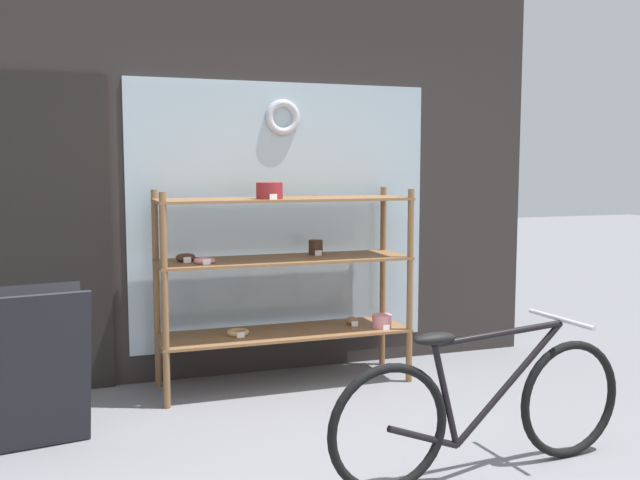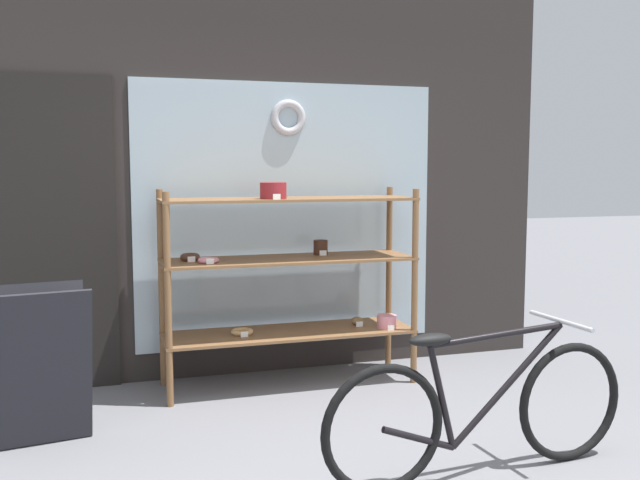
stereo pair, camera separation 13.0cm
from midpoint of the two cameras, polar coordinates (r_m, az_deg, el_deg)
name	(u,v)px [view 2 (the right image)]	position (r m, az deg, el deg)	size (l,w,h in m)	color
storefront_facade	(253,158)	(5.15, -4.67, 6.52)	(4.42, 0.13, 3.21)	#2D2826
display_case	(289,267)	(4.86, -1.71, -2.15)	(1.72, 0.50, 1.40)	brown
bicycle	(480,410)	(3.63, 13.74, -13.06)	(1.67, 0.46, 0.75)	black
sandwich_board	(37,366)	(4.15, -20.89, -9.43)	(0.60, 0.46, 0.86)	#232328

